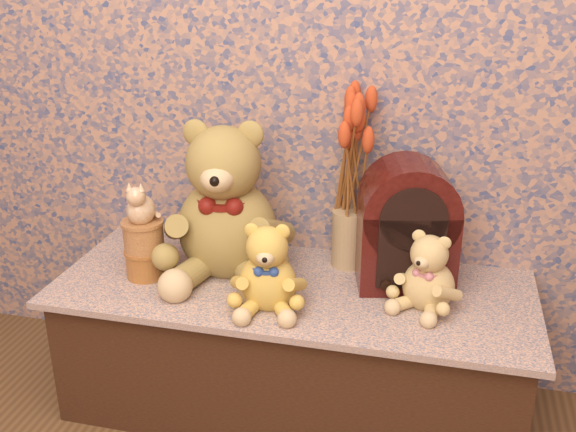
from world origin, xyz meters
The scene contains 10 objects.
display_shelf centered at (0.00, 1.23, 0.21)m, with size 1.40×0.55×0.42m, color #384C73.
teddy_large centered at (-0.22, 1.30, 0.68)m, with size 0.40×0.48×0.51m, color olive, non-canonical shape.
teddy_medium centered at (-0.04, 1.11, 0.56)m, with size 0.21×0.25×0.26m, color gold, non-canonical shape.
teddy_small centered at (0.39, 1.21, 0.54)m, with size 0.19×0.22×0.24m, color tan, non-canonical shape.
cathedral_radio centered at (0.31, 1.33, 0.61)m, with size 0.27×0.20×0.38m, color #390D0A, non-canonical shape.
ceramic_vase centered at (0.14, 1.41, 0.51)m, with size 0.11×0.11×0.18m, color tan.
dried_stalks centered at (0.14, 1.41, 0.81)m, with size 0.22×0.22×0.42m, color #CB4520, non-canonical shape.
biscuit_tin_lower centered at (-0.44, 1.19, 0.47)m, with size 0.12×0.12×0.09m, color #B29334.
biscuit_tin_upper centered at (-0.44, 1.19, 0.55)m, with size 0.12×0.12×0.09m, color tan.
cat_figurine centered at (-0.44, 1.19, 0.67)m, with size 0.10×0.11×0.13m, color silver, non-canonical shape.
Camera 1 is at (0.39, -0.44, 1.34)m, focal length 41.13 mm.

